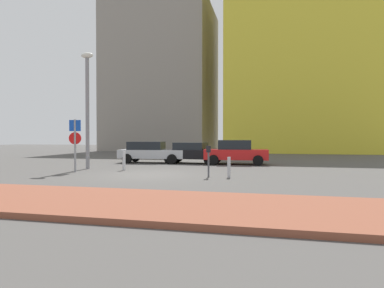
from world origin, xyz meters
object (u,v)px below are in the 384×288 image
object	(u,v)px
street_lamp	(87,100)
parking_sign_post	(75,139)
traffic_bollard_mid	(124,161)
parked_car_silver	(151,152)
parked_car_red	(236,152)
parking_meter	(209,157)
traffic_bollard_near	(229,167)
parked_car_black	(192,152)

from	to	relation	value
street_lamp	parking_sign_post	bearing A→B (deg)	-78.76
traffic_bollard_mid	parked_car_silver	bearing A→B (deg)	94.74
parked_car_silver	parked_car_red	distance (m)	5.77
parking_meter	traffic_bollard_mid	size ratio (longest dim) A/B	1.35
parking_sign_post	street_lamp	bearing A→B (deg)	101.24
parking_sign_post	traffic_bollard_near	distance (m)	7.76
parked_car_silver	traffic_bollard_mid	world-z (taller)	parked_car_silver
parked_car_red	traffic_bollard_mid	distance (m)	7.44
parked_car_silver	parking_sign_post	world-z (taller)	parking_sign_post
traffic_bollard_mid	parked_car_black	bearing A→B (deg)	65.83
parking_sign_post	traffic_bollard_near	xyz separation A→B (m)	(7.66, -0.48, -1.19)
parked_car_red	parking_meter	xyz separation A→B (m)	(-0.51, -7.11, 0.07)
parked_car_black	traffic_bollard_near	world-z (taller)	parked_car_black
parked_car_silver	parked_car_black	bearing A→B (deg)	4.02
parked_car_silver	traffic_bollard_near	size ratio (longest dim) A/B	5.22
parked_car_red	parking_sign_post	world-z (taller)	parking_sign_post
parked_car_silver	traffic_bollard_mid	bearing A→B (deg)	-85.26
parked_car_silver	parked_car_red	xyz separation A→B (m)	(5.76, 0.01, 0.04)
parked_car_black	traffic_bollard_mid	bearing A→B (deg)	-114.17
parked_car_red	traffic_bollard_near	xyz separation A→B (m)	(0.36, -7.03, -0.36)
parking_sign_post	street_lamp	size ratio (longest dim) A/B	0.41
parked_car_silver	traffic_bollard_near	world-z (taller)	parked_car_silver
parked_car_silver	street_lamp	bearing A→B (deg)	-111.13
parking_meter	parked_car_silver	bearing A→B (deg)	126.52
traffic_bollard_near	parked_car_red	bearing A→B (deg)	92.91
parked_car_red	parking_meter	distance (m)	7.13
parked_car_red	traffic_bollard_mid	world-z (taller)	parked_car_red
parked_car_red	parking_sign_post	xyz separation A→B (m)	(-7.30, -6.55, 0.83)
parked_car_silver	traffic_bollard_near	xyz separation A→B (m)	(6.12, -7.02, -0.32)
parked_car_black	parking_sign_post	bearing A→B (deg)	-122.97
parked_car_red	parking_meter	bearing A→B (deg)	-94.11
parking_sign_post	traffic_bollard_mid	xyz separation A→B (m)	(1.96, 1.37, -1.13)
parking_meter	traffic_bollard_mid	bearing A→B (deg)	158.20
traffic_bollard_near	traffic_bollard_mid	distance (m)	5.99
parking_sign_post	street_lamp	xyz separation A→B (m)	(-0.34, 1.70, 2.15)
parked_car_silver	traffic_bollard_near	distance (m)	9.32
traffic_bollard_mid	parking_meter	bearing A→B (deg)	-21.80
parking_sign_post	parking_meter	world-z (taller)	parking_sign_post
traffic_bollard_near	parked_car_black	bearing A→B (deg)	114.49
traffic_bollard_near	traffic_bollard_mid	world-z (taller)	traffic_bollard_mid
parking_meter	street_lamp	world-z (taller)	street_lamp
traffic_bollard_near	traffic_bollard_mid	xyz separation A→B (m)	(-5.69, 1.85, 0.06)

